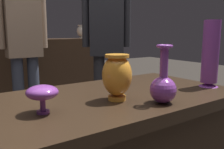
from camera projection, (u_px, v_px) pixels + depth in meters
back_display_shelf at (3, 82)px, 2.90m from camera, size 2.60×0.40×0.99m
vase_centerpiece at (117, 75)px, 0.99m from camera, size 0.12×0.12×0.19m
vase_tall_behind at (163, 86)px, 0.96m from camera, size 0.10×0.10×0.23m
vase_left_accent at (210, 55)px, 1.24m from camera, size 0.10×0.10×0.33m
vase_right_accent at (42, 93)px, 0.83m from camera, size 0.11×0.11×0.10m
shelf_vase_far_right at (82, 31)px, 3.36m from camera, size 0.14×0.14×0.18m
shelf_vase_right at (42, 30)px, 3.16m from camera, size 0.14×0.14×0.20m
visitor_near_right at (106, 38)px, 2.39m from camera, size 0.41×0.32×1.72m
visitor_center_back at (23, 40)px, 2.36m from camera, size 0.47×0.20×1.69m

